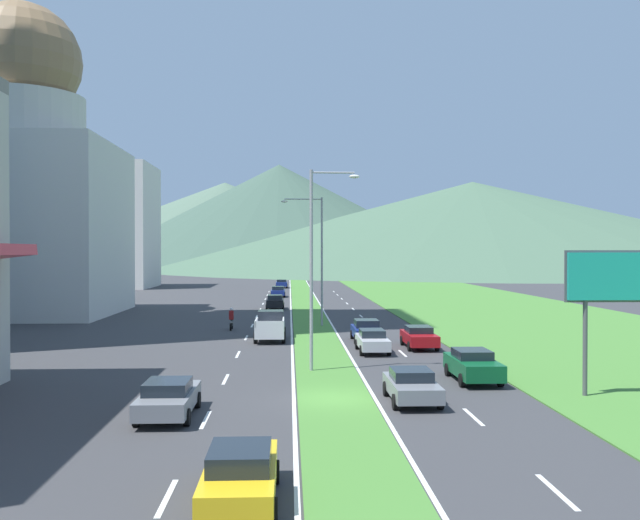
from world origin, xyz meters
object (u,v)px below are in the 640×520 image
car_6 (240,474)px  car_8 (278,291)px  street_lamp_mid (318,253)px  car_2 (372,341)px  pickup_truck_0 (270,326)px  car_7 (412,385)px  motorcycle_rider (231,321)px  car_3 (168,398)px  car_0 (419,337)px  billboard_roadside (629,284)px  car_5 (473,365)px  car_1 (367,330)px  car_4 (275,302)px  street_lamp_near (316,258)px  car_9 (282,284)px

car_6 → car_8: size_ratio=1.04×
street_lamp_mid → car_6: size_ratio=2.33×
car_2 → pickup_truck_0: (-6.58, 6.43, 0.25)m
car_6 → car_7: size_ratio=1.08×
car_8 → car_7: bearing=-174.4°
car_7 → motorcycle_rider: (-9.82, 27.42, 0.03)m
car_3 → motorcycle_rider: bearing=0.1°
car_8 → car_3: bearing=177.5°
street_lamp_mid → car_0: street_lamp_mid is taller
billboard_roadside → car_3: 20.08m
billboard_roadside → car_2: bearing=124.6°
motorcycle_rider → car_5: bearing=-149.1°
billboard_roadside → car_7: 10.55m
car_3 → car_8: (3.09, 70.22, 0.02)m
car_7 → car_8: (-6.70, 68.05, 0.04)m
car_1 → car_7: bearing=-0.9°
car_4 → car_8: size_ratio=0.95×
street_lamp_mid → car_8: size_ratio=2.42×
car_8 → car_4: bearing=-180.0°
street_lamp_mid → car_6: bearing=-95.0°
street_lamp_near → motorcycle_rider: 21.31m
car_4 → car_9: 44.57m
car_2 → street_lamp_near: bearing=-29.2°
billboard_roadside → car_6: bearing=-142.7°
billboard_roadside → car_0: (-6.27, 15.62, -4.19)m
billboard_roadside → motorcycle_rider: size_ratio=3.20×
street_lamp_mid → car_5: street_lamp_mid is taller
car_6 → street_lamp_near: bearing=-7.8°
pickup_truck_0 → motorcycle_rider: bearing=27.2°
street_lamp_mid → motorcycle_rider: size_ratio=5.45×
car_3 → car_9: (3.34, 94.23, 0.02)m
billboard_roadside → pickup_truck_0: billboard_roadside is taller
car_2 → car_8: car_8 is taller
billboard_roadside → car_5: (-5.82, 3.94, -4.14)m
car_9 → billboard_roadside: bearing=-170.0°
car_2 → car_7: (-0.08, -14.53, -0.02)m
car_1 → car_9: car_1 is taller
street_lamp_near → car_6: size_ratio=2.28×
street_lamp_mid → billboard_roadside: bearing=-67.0°
car_2 → car_5: 10.60m
street_lamp_near → car_0: bearing=50.5°
car_8 → car_9: bearing=-0.6°
car_9 → pickup_truck_0: size_ratio=0.83×
car_1 → car_8: size_ratio=1.02×
car_2 → car_4: size_ratio=1.08×
car_9 → pickup_truck_0: (-0.05, -71.10, 0.23)m
car_8 → billboard_roadside: bearing=-166.4°
car_8 → car_5: bearing=-170.6°
car_3 → car_8: size_ratio=1.06×
street_lamp_near → car_3: bearing=-121.5°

